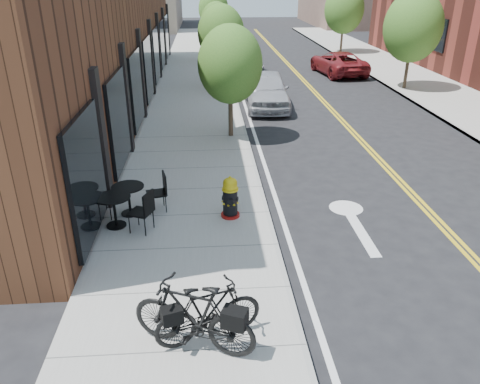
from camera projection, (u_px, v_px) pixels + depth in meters
name	position (u px, v px, depth m)	size (l,w,h in m)	color
ground	(290.00, 292.00, 8.73)	(120.00, 120.00, 0.00)	black
sidewalk_near	(192.00, 129.00, 17.60)	(4.00, 70.00, 0.12)	#9E9B93
building_near	(82.00, 23.00, 19.45)	(5.00, 28.00, 7.00)	#492817
tree_near_a	(230.00, 65.00, 15.71)	(2.20, 2.20, 3.81)	#382B1E
tree_near_b	(221.00, 33.00, 22.89)	(2.30, 2.30, 3.98)	#382B1E
tree_near_c	(217.00, 22.00, 30.19)	(2.10, 2.10, 3.67)	#382B1E
tree_near_d	(214.00, 9.00, 37.30)	(2.40, 2.40, 4.11)	#382B1E
tree_far_b	(413.00, 27.00, 22.46)	(2.80, 2.80, 4.62)	#382B1E
tree_far_c	(344.00, 9.00, 33.29)	(2.80, 2.80, 4.62)	#382B1E
fire_hydrant	(230.00, 198.00, 10.99)	(0.56, 0.56, 1.02)	maroon
bicycle_left	(193.00, 316.00, 7.01)	(0.56, 1.99, 1.20)	black
bicycle_right	(209.00, 312.00, 7.22)	(0.49, 1.73, 1.04)	black
bistro_set_b	(129.00, 196.00, 11.10)	(1.81, 0.91, 0.95)	black
bistro_set_c	(114.00, 207.00, 10.54)	(1.84, 1.11, 0.97)	black
parked_car_a	(267.00, 90.00, 20.44)	(1.82, 4.51, 1.54)	#A8A9B0
parked_car_b	(246.00, 62.00, 27.14)	(1.53, 4.37, 1.44)	black
parked_car_c	(240.00, 52.00, 30.71)	(1.90, 4.68, 1.36)	#ABACB0
parked_car_far	(338.00, 63.00, 27.22)	(2.18, 4.73, 1.32)	maroon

